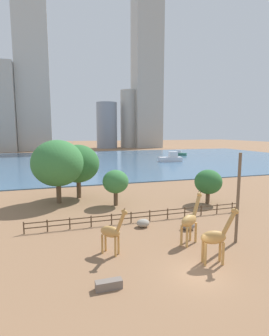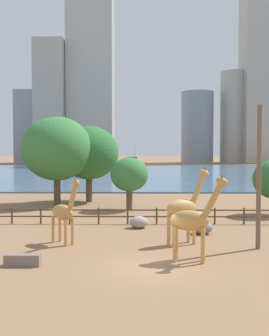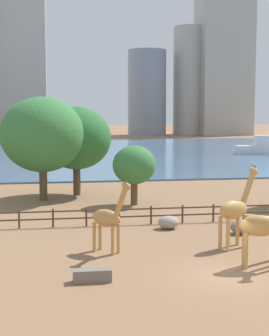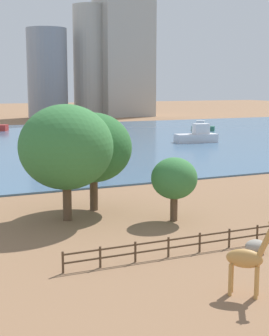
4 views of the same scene
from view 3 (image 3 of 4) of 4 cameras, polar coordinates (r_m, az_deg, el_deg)
name	(u,v)px [view 3 (image 3 of 4)]	position (r m, az deg, el deg)	size (l,w,h in m)	color
ground_plane	(96,151)	(103.84, -4.25, 1.89)	(400.00, 400.00, 0.00)	#8C6647
harbor_water	(98,152)	(100.85, -4.11, 1.81)	(180.00, 86.00, 0.20)	#476B8C
giraffe_tall	(263,225)	(27.00, 14.09, -6.19)	(3.14, 1.21, 4.67)	#C18C47
giraffe_companion	(108,218)	(29.00, -2.93, -5.55)	(2.31, 2.23, 4.29)	#C18C47
giraffe_young	(235,209)	(30.62, 11.13, -4.49)	(3.11, 2.08, 4.84)	tan
boulder_near_fence	(242,227)	(34.44, 11.78, -6.42)	(1.49, 1.20, 0.90)	gray
boulder_by_pole	(168,222)	(35.19, 3.78, -6.03)	(1.43, 1.19, 0.89)	gray
feeding_trough	(92,276)	(24.67, -4.70, -11.80)	(1.80, 0.60, 0.60)	#72665B
enclosure_fence	(170,213)	(36.82, 3.97, -4.98)	(26.12, 0.14, 1.30)	#4C3826
tree_center_broad	(134,165)	(43.54, -0.04, 0.30)	(3.67, 3.67, 5.09)	brown
tree_right_tall	(76,138)	(48.85, -6.46, 3.30)	(6.59, 6.59, 8.42)	brown
tree_left_small	(42,135)	(46.46, -10.18, 3.66)	(7.44, 7.44, 9.26)	brown
boat_tug	(259,148)	(96.24, 13.58, 2.19)	(8.05, 3.82, 3.41)	silver
boat_barge	(79,138)	(129.16, -6.13, 3.28)	(7.24, 5.49, 6.21)	#B22D28
skyline_tower_glass	(147,93)	(173.89, 1.40, 8.32)	(12.79, 12.79, 28.21)	gray
skyline_block_right	(17,10)	(166.07, -12.92, 16.67)	(16.92, 15.48, 76.62)	#B7B2A8
skyline_tower_short	(190,81)	(179.15, 6.20, 9.54)	(11.65, 11.65, 36.40)	#ADA89E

